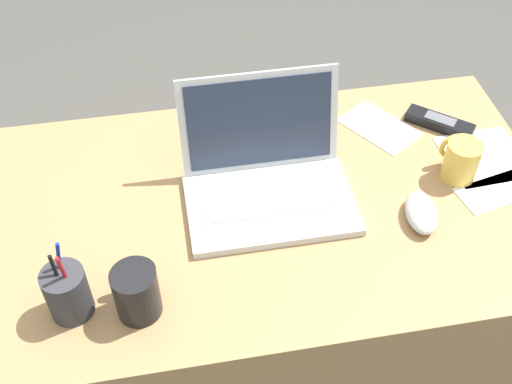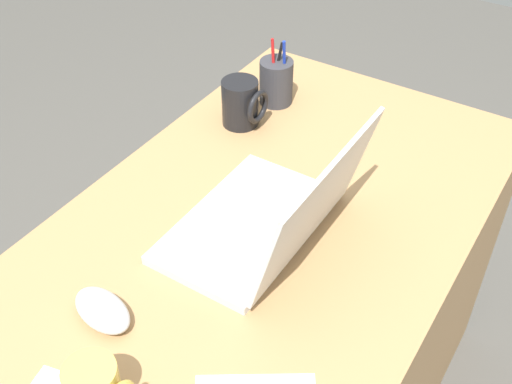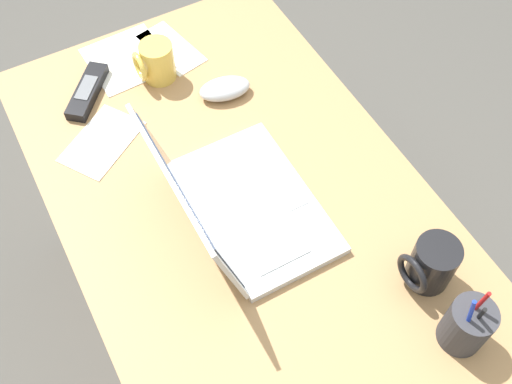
{
  "view_description": "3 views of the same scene",
  "coord_description": "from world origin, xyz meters",
  "px_view_note": "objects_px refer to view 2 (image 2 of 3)",
  "views": [
    {
      "loc": [
        -0.18,
        -0.89,
        1.73
      ],
      "look_at": [
        -0.02,
        0.01,
        0.77
      ],
      "focal_mm": 44.66,
      "sensor_mm": 36.0,
      "label": 1
    },
    {
      "loc": [
        0.72,
        0.45,
        1.56
      ],
      "look_at": [
        0.02,
        0.01,
        0.85
      ],
      "focal_mm": 44.66,
      "sensor_mm": 36.0,
      "label": 2
    },
    {
      "loc": [
        -0.55,
        0.29,
        1.78
      ],
      "look_at": [
        0.02,
        -0.02,
        0.78
      ],
      "focal_mm": 42.98,
      "sensor_mm": 36.0,
      "label": 3
    }
  ],
  "objects_px": {
    "computer_mouse": "(102,310)",
    "pen_holder": "(276,82)",
    "laptop": "(270,218)",
    "coffee_mug_tall": "(242,103)"
  },
  "relations": [
    {
      "from": "computer_mouse",
      "to": "pen_holder",
      "type": "height_order",
      "value": "pen_holder"
    },
    {
      "from": "laptop",
      "to": "pen_holder",
      "type": "bearing_deg",
      "value": -150.44
    },
    {
      "from": "coffee_mug_tall",
      "to": "pen_holder",
      "type": "xyz_separation_m",
      "value": [
        -0.12,
        0.02,
        0.0
      ]
    },
    {
      "from": "coffee_mug_tall",
      "to": "pen_holder",
      "type": "relative_size",
      "value": 0.65
    },
    {
      "from": "pen_holder",
      "to": "laptop",
      "type": "bearing_deg",
      "value": 29.56
    },
    {
      "from": "computer_mouse",
      "to": "pen_holder",
      "type": "relative_size",
      "value": 0.7
    },
    {
      "from": "computer_mouse",
      "to": "coffee_mug_tall",
      "type": "relative_size",
      "value": 1.08
    },
    {
      "from": "laptop",
      "to": "computer_mouse",
      "type": "distance_m",
      "value": 0.33
    },
    {
      "from": "computer_mouse",
      "to": "coffee_mug_tall",
      "type": "bearing_deg",
      "value": -157.36
    },
    {
      "from": "laptop",
      "to": "pen_holder",
      "type": "xyz_separation_m",
      "value": [
        -0.4,
        -0.23,
        0.01
      ]
    }
  ]
}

